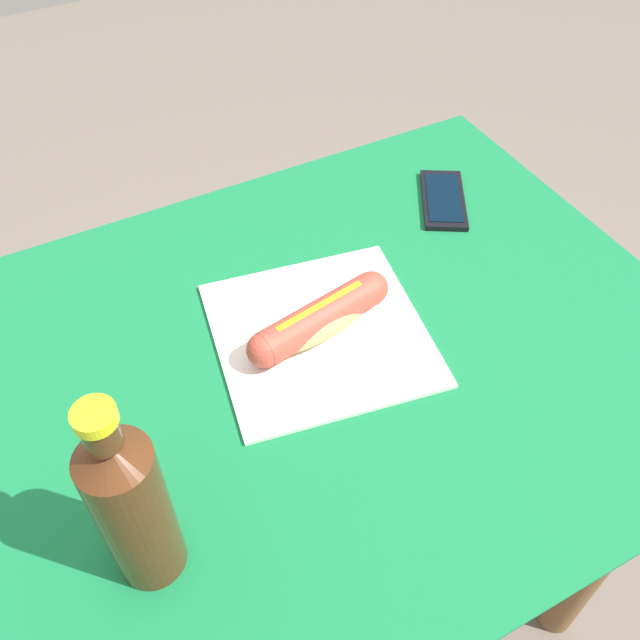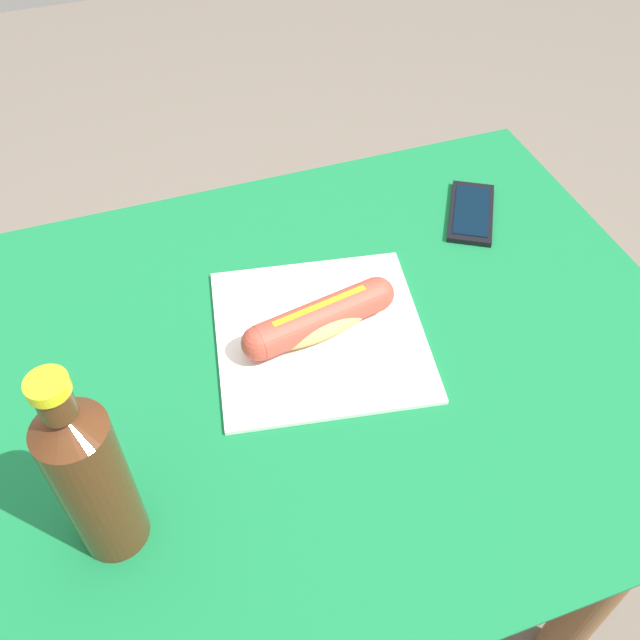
% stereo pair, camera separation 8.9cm
% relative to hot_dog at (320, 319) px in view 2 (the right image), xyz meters
% --- Properties ---
extents(ground_plane, '(6.00, 6.00, 0.00)m').
position_rel_hot_dog_xyz_m(ground_plane, '(-0.05, -0.03, -0.77)').
color(ground_plane, '#6B6056').
rests_on(ground_plane, ground).
extents(dining_table, '(1.05, 0.77, 0.74)m').
position_rel_hot_dog_xyz_m(dining_table, '(-0.05, -0.03, -0.18)').
color(dining_table, brown).
rests_on(dining_table, ground).
extents(paper_wrapper, '(0.31, 0.31, 0.01)m').
position_rel_hot_dog_xyz_m(paper_wrapper, '(0.00, -0.00, -0.03)').
color(paper_wrapper, silver).
rests_on(paper_wrapper, dining_table).
extents(hot_dog, '(0.22, 0.08, 0.05)m').
position_rel_hot_dog_xyz_m(hot_dog, '(0.00, 0.00, 0.00)').
color(hot_dog, tan).
rests_on(hot_dog, paper_wrapper).
extents(cell_phone, '(0.13, 0.16, 0.01)m').
position_rel_hot_dog_xyz_m(cell_phone, '(0.30, 0.16, -0.03)').
color(cell_phone, black).
rests_on(cell_phone, dining_table).
extents(soda_bottle, '(0.07, 0.07, 0.26)m').
position_rel_hot_dog_xyz_m(soda_bottle, '(-0.29, -0.19, 0.08)').
color(soda_bottle, '#4C2814').
rests_on(soda_bottle, dining_table).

